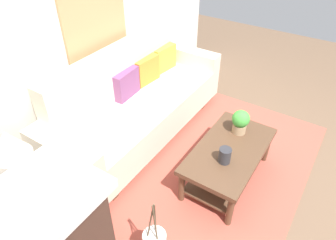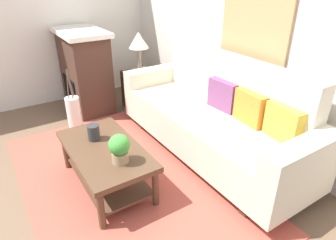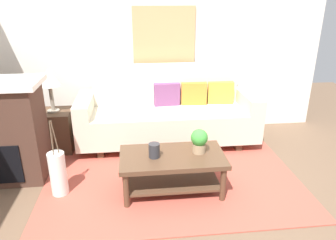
{
  "view_description": "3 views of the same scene",
  "coord_description": "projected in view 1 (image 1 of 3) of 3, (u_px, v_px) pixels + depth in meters",
  "views": [
    {
      "loc": [
        -2.19,
        -0.36,
        2.47
      ],
      "look_at": [
        -0.07,
        1.02,
        0.52
      ],
      "focal_mm": 32.53,
      "sensor_mm": 36.0,
      "label": 1
    },
    {
      "loc": [
        2.19,
        -0.41,
        1.88
      ],
      "look_at": [
        0.17,
        0.9,
        0.64
      ],
      "focal_mm": 31.19,
      "sensor_mm": 36.0,
      "label": 2
    },
    {
      "loc": [
        -0.4,
        -2.6,
        2.0
      ],
      "look_at": [
        -0.03,
        0.76,
        0.66
      ],
      "focal_mm": 33.91,
      "sensor_mm": 36.0,
      "label": 3
    }
  ],
  "objects": [
    {
      "name": "floor_vase_branch_a",
      "position": [
        155.0,
        219.0,
        2.07
      ],
      "size": [
        0.04,
        0.03,
        0.36
      ],
      "primitive_type": "cylinder",
      "rotation": [
        0.05,
        -0.09,
        0.0
      ],
      "color": "brown",
      "rests_on": "floor_vase"
    },
    {
      "name": "coffee_table",
      "position": [
        229.0,
        157.0,
        3.04
      ],
      "size": [
        1.1,
        0.6,
        0.43
      ],
      "color": "#513826",
      "rests_on": "ground_plane"
    },
    {
      "name": "throw_pillow_orange",
      "position": [
        146.0,
        70.0,
        3.72
      ],
      "size": [
        0.37,
        0.15,
        0.32
      ],
      "primitive_type": "cube",
      "rotation": [
        0.0,
        0.0,
        -0.1
      ],
      "color": "orange",
      "rests_on": "couch"
    },
    {
      "name": "table_lamp",
      "position": [
        9.0,
        146.0,
        2.17
      ],
      "size": [
        0.28,
        0.28,
        0.57
      ],
      "color": "gray",
      "rests_on": "side_table"
    },
    {
      "name": "potted_plant_tabletop",
      "position": [
        240.0,
        121.0,
        3.09
      ],
      "size": [
        0.18,
        0.18,
        0.26
      ],
      "color": "tan",
      "rests_on": "coffee_table"
    },
    {
      "name": "couch",
      "position": [
        136.0,
        105.0,
        3.56
      ],
      "size": [
        2.45,
        0.84,
        1.08
      ],
      "color": "beige",
      "rests_on": "ground_plane"
    },
    {
      "name": "throw_pillow_mustard",
      "position": [
        164.0,
        58.0,
        3.98
      ],
      "size": [
        0.37,
        0.16,
        0.32
      ],
      "primitive_type": "cube",
      "rotation": [
        0.0,
        0.0,
        -0.12
      ],
      "color": "gold",
      "rests_on": "couch"
    },
    {
      "name": "floor_vase_branch_b",
      "position": [
        151.0,
        221.0,
        2.06
      ],
      "size": [
        0.05,
        0.05,
        0.36
      ],
      "primitive_type": "cylinder",
      "rotation": [
        0.12,
        0.09,
        0.0
      ],
      "color": "brown",
      "rests_on": "floor_vase"
    },
    {
      "name": "area_rug",
      "position": [
        212.0,
        170.0,
        3.33
      ],
      "size": [
        2.88,
        1.83,
        0.01
      ],
      "primitive_type": "cube",
      "color": "#B24C3D",
      "rests_on": "ground_plane"
    },
    {
      "name": "ground_plane",
      "position": [
        256.0,
        190.0,
        3.11
      ],
      "size": [
        8.88,
        8.88,
        0.0
      ],
      "primitive_type": "plane",
      "color": "brown"
    },
    {
      "name": "framed_painting",
      "position": [
        95.0,
        12.0,
        3.15
      ],
      "size": [
        0.89,
        0.03,
        0.83
      ],
      "primitive_type": "cube",
      "color": "tan"
    },
    {
      "name": "throw_pillow_plum",
      "position": [
        126.0,
        84.0,
        3.47
      ],
      "size": [
        0.37,
        0.14,
        0.32
      ],
      "primitive_type": "cube",
      "rotation": [
        0.0,
        0.0,
        0.05
      ],
      "color": "#7A4270",
      "rests_on": "couch"
    },
    {
      "name": "tabletop_vase",
      "position": [
        225.0,
        155.0,
        2.79
      ],
      "size": [
        0.12,
        0.12,
        0.15
      ],
      "primitive_type": "cylinder",
      "color": "#2D2D33",
      "rests_on": "coffee_table"
    },
    {
      "name": "side_table",
      "position": [
        36.0,
        208.0,
        2.61
      ],
      "size": [
        0.44,
        0.44,
        0.56
      ],
      "primitive_type": "cube",
      "color": "#513826",
      "rests_on": "ground_plane"
    },
    {
      "name": "floor_vase_branch_c",
      "position": [
        155.0,
        223.0,
        2.05
      ],
      "size": [
        0.01,
        0.04,
        0.36
      ],
      "primitive_type": "cylinder",
      "rotation": [
        -0.09,
        -0.0,
        0.0
      ],
      "color": "brown",
      "rests_on": "floor_vase"
    },
    {
      "name": "wall_back",
      "position": [
        87.0,
        20.0,
        3.2
      ],
      "size": [
        4.88,
        0.1,
        2.7
      ],
      "primitive_type": "cube",
      "color": "silver",
      "rests_on": "ground_plane"
    }
  ]
}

